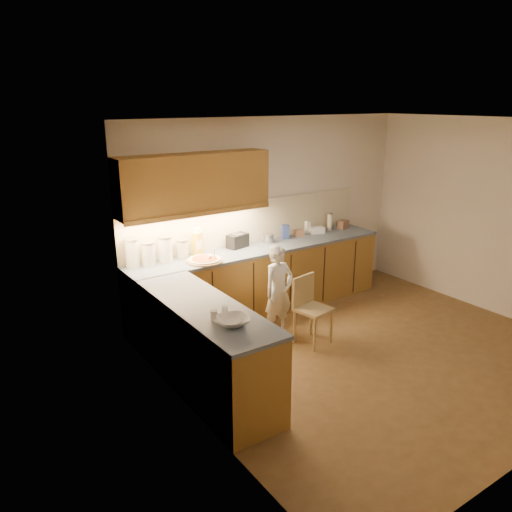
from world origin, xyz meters
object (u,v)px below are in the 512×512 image
at_px(pizza_on_board, 205,260).
at_px(oil_jug, 198,243).
at_px(toaster, 238,241).
at_px(wooden_chair, 309,305).
at_px(child, 279,292).

relative_size(pizza_on_board, oil_jug, 1.26).
relative_size(oil_jug, toaster, 1.12).
bearing_deg(toaster, pizza_on_board, -170.12).
height_order(wooden_chair, oil_jug, oil_jug).
bearing_deg(toaster, oil_jug, 168.00).
bearing_deg(wooden_chair, oil_jug, 114.03).
bearing_deg(oil_jug, wooden_chair, -55.79).
bearing_deg(wooden_chair, toaster, 90.08).
relative_size(pizza_on_board, wooden_chair, 0.55).
bearing_deg(child, oil_jug, 119.42).
xyz_separation_m(wooden_chair, toaster, (-0.22, 1.24, 0.54)).
bearing_deg(toaster, wooden_chair, -93.65).
distance_m(pizza_on_board, wooden_chair, 1.38).
relative_size(wooden_chair, toaster, 2.58).
xyz_separation_m(wooden_chair, oil_jug, (-0.83, 1.22, 0.61)).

